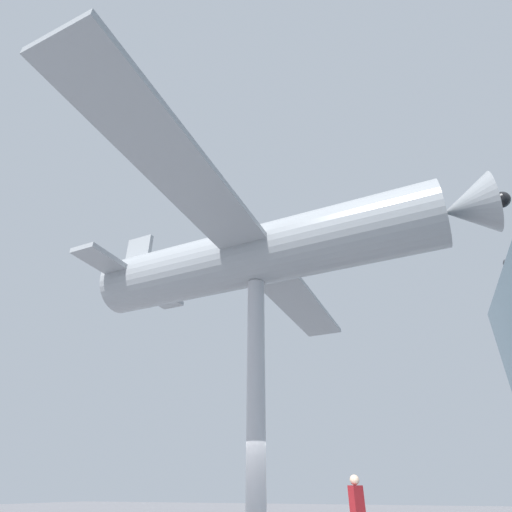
% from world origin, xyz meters
% --- Properties ---
extents(support_pylon_central, '(0.52, 0.52, 7.14)m').
position_xyz_m(support_pylon_central, '(0.00, 0.00, 3.57)').
color(support_pylon_central, '#B7B7BC').
rests_on(support_pylon_central, ground_plane).
extents(suspended_airplane, '(16.65, 13.31, 3.06)m').
position_xyz_m(suspended_airplane, '(0.02, 0.31, 8.15)').
color(suspended_airplane, '#93999E').
rests_on(suspended_airplane, support_pylon_central).
extents(visitor_person, '(0.46, 0.40, 1.79)m').
position_xyz_m(visitor_person, '(-2.36, 2.09, 1.04)').
color(visitor_person, '#2D3D56').
rests_on(visitor_person, ground_plane).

